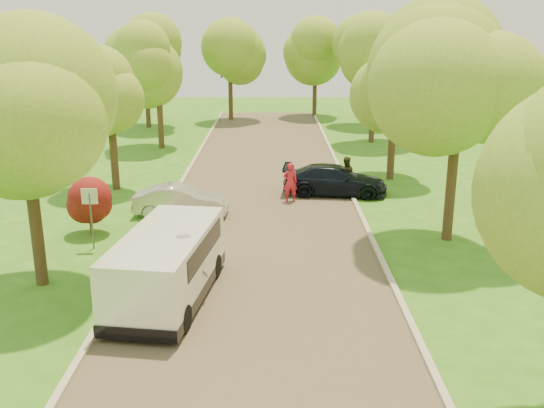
{
  "coord_description": "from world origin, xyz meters",
  "views": [
    {
      "loc": [
        0.46,
        -15.83,
        7.51
      ],
      "look_at": [
        0.43,
        5.1,
        1.3
      ],
      "focal_mm": 40.0,
      "sensor_mm": 36.0,
      "label": 1
    }
  ],
  "objects_px": {
    "minivan": "(168,264)",
    "skateboarder": "(185,267)",
    "dark_sedan": "(335,180)",
    "person_striped": "(290,182)",
    "silver_sedan": "(181,201)",
    "longboard": "(186,300)",
    "person_olive": "(346,175)",
    "street_sign": "(90,206)"
  },
  "relations": [
    {
      "from": "minivan",
      "to": "person_striped",
      "type": "xyz_separation_m",
      "value": [
        3.71,
        9.94,
        -0.18
      ]
    },
    {
      "from": "dark_sedan",
      "to": "person_olive",
      "type": "xyz_separation_m",
      "value": [
        0.5,
        0.17,
        0.18
      ]
    },
    {
      "from": "silver_sedan",
      "to": "skateboarder",
      "type": "xyz_separation_m",
      "value": [
        1.33,
        -8.19,
        0.47
      ]
    },
    {
      "from": "dark_sedan",
      "to": "skateboarder",
      "type": "relative_size",
      "value": 2.45
    },
    {
      "from": "dark_sedan",
      "to": "longboard",
      "type": "xyz_separation_m",
      "value": [
        -5.27,
        -11.38,
        -0.58
      ]
    },
    {
      "from": "minivan",
      "to": "person_striped",
      "type": "bearing_deg",
      "value": 77.32
    },
    {
      "from": "silver_sedan",
      "to": "person_striped",
      "type": "bearing_deg",
      "value": -63.34
    },
    {
      "from": "person_striped",
      "to": "silver_sedan",
      "type": "bearing_deg",
      "value": 15.45
    },
    {
      "from": "person_striped",
      "to": "person_olive",
      "type": "distance_m",
      "value": 2.89
    },
    {
      "from": "person_striped",
      "to": "person_olive",
      "type": "xyz_separation_m",
      "value": [
        2.58,
        1.3,
        -0.0
      ]
    },
    {
      "from": "person_olive",
      "to": "skateboarder",
      "type": "bearing_deg",
      "value": 66.19
    },
    {
      "from": "silver_sedan",
      "to": "longboard",
      "type": "xyz_separation_m",
      "value": [
        1.33,
        -8.19,
        -0.52
      ]
    },
    {
      "from": "silver_sedan",
      "to": "longboard",
      "type": "height_order",
      "value": "silver_sedan"
    },
    {
      "from": "longboard",
      "to": "skateboarder",
      "type": "distance_m",
      "value": 0.99
    },
    {
      "from": "longboard",
      "to": "person_striped",
      "type": "relative_size",
      "value": 0.59
    },
    {
      "from": "street_sign",
      "to": "longboard",
      "type": "height_order",
      "value": "street_sign"
    },
    {
      "from": "street_sign",
      "to": "silver_sedan",
      "type": "distance_m",
      "value": 4.67
    },
    {
      "from": "silver_sedan",
      "to": "minivan",
      "type": "bearing_deg",
      "value": -171.98
    },
    {
      "from": "street_sign",
      "to": "person_striped",
      "type": "distance_m",
      "value": 9.19
    },
    {
      "from": "minivan",
      "to": "longboard",
      "type": "distance_m",
      "value": 1.13
    },
    {
      "from": "silver_sedan",
      "to": "dark_sedan",
      "type": "height_order",
      "value": "dark_sedan"
    },
    {
      "from": "dark_sedan",
      "to": "silver_sedan",
      "type": "bearing_deg",
      "value": 121.95
    },
    {
      "from": "longboard",
      "to": "person_striped",
      "type": "height_order",
      "value": "person_striped"
    },
    {
      "from": "dark_sedan",
      "to": "street_sign",
      "type": "bearing_deg",
      "value": 133.81
    },
    {
      "from": "longboard",
      "to": "person_olive",
      "type": "height_order",
      "value": "person_olive"
    },
    {
      "from": "minivan",
      "to": "longboard",
      "type": "height_order",
      "value": "minivan"
    },
    {
      "from": "silver_sedan",
      "to": "dark_sedan",
      "type": "xyz_separation_m",
      "value": [
        6.6,
        3.19,
        0.06
      ]
    },
    {
      "from": "street_sign",
      "to": "person_olive",
      "type": "height_order",
      "value": "street_sign"
    },
    {
      "from": "street_sign",
      "to": "minivan",
      "type": "relative_size",
      "value": 0.39
    },
    {
      "from": "longboard",
      "to": "skateboarder",
      "type": "height_order",
      "value": "skateboarder"
    },
    {
      "from": "dark_sedan",
      "to": "longboard",
      "type": "height_order",
      "value": "dark_sedan"
    },
    {
      "from": "minivan",
      "to": "skateboarder",
      "type": "distance_m",
      "value": 0.61
    },
    {
      "from": "minivan",
      "to": "person_olive",
      "type": "height_order",
      "value": "minivan"
    },
    {
      "from": "person_olive",
      "to": "dark_sedan",
      "type": "bearing_deg",
      "value": 21.2
    },
    {
      "from": "minivan",
      "to": "person_olive",
      "type": "xyz_separation_m",
      "value": [
        6.29,
        11.25,
        -0.19
      ]
    },
    {
      "from": "minivan",
      "to": "longboard",
      "type": "bearing_deg",
      "value": -22.41
    },
    {
      "from": "longboard",
      "to": "street_sign",
      "type": "bearing_deg",
      "value": -62.12
    },
    {
      "from": "minivan",
      "to": "skateboarder",
      "type": "xyz_separation_m",
      "value": [
        0.52,
        -0.3,
        0.04
      ]
    },
    {
      "from": "street_sign",
      "to": "skateboarder",
      "type": "height_order",
      "value": "street_sign"
    },
    {
      "from": "longboard",
      "to": "silver_sedan",
      "type": "bearing_deg",
      "value": -94.21
    },
    {
      "from": "dark_sedan",
      "to": "person_olive",
      "type": "height_order",
      "value": "person_olive"
    },
    {
      "from": "longboard",
      "to": "skateboarder",
      "type": "relative_size",
      "value": 0.53
    }
  ]
}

